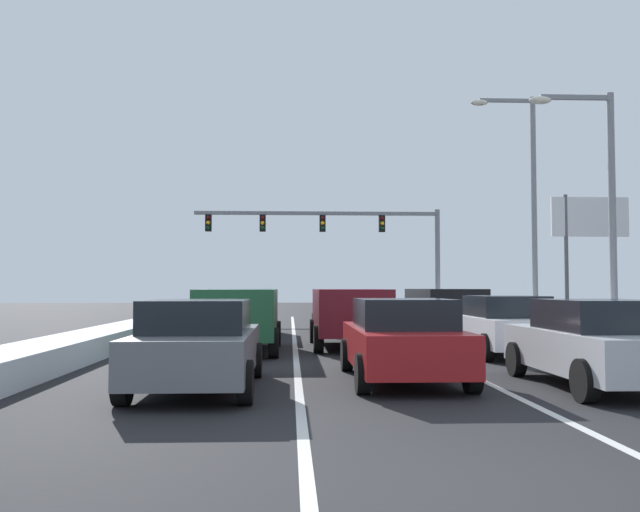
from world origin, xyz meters
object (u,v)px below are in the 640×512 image
Objects in this scene: sedan_gray_left_lane_nearest at (198,344)px; suv_black_right_lane_third at (444,307)px; suv_navy_left_lane_third at (243,307)px; street_lamp_right_far at (526,192)px; street_lamp_right_mid at (600,192)px; sedan_white_right_lane_second at (504,325)px; sedan_silver_right_lane_nearest at (598,343)px; suv_green_left_lane_second at (240,314)px; sedan_tan_center_lane_third at (339,312)px; sedan_red_center_lane_nearest at (402,339)px; suv_maroon_center_lane_second at (349,312)px; traffic_light_gantry at (345,232)px; roadside_sign_right at (590,231)px.

suv_black_right_lane_third is at bearing 60.76° from sedan_gray_left_lane_nearest.
suv_navy_left_lane_third is 0.52× the size of street_lamp_right_far.
sedan_gray_left_lane_nearest is 14.70m from street_lamp_right_mid.
sedan_silver_right_lane_nearest is at bearing -91.72° from sedan_white_right_lane_second.
suv_green_left_lane_second is at bearing 88.40° from sedan_gray_left_lane_nearest.
sedan_tan_center_lane_third is at bearing 141.84° from street_lamp_right_mid.
sedan_silver_right_lane_nearest is 3.36m from sedan_red_center_lane_nearest.
street_lamp_right_mid reaches higher than sedan_red_center_lane_nearest.
suv_maroon_center_lane_second is at bearing 22.09° from suv_green_left_lane_second.
traffic_light_gantry is at bearing 84.13° from sedan_tan_center_lane_third.
suv_navy_left_lane_third is at bearing 90.57° from sedan_gray_left_lane_nearest.
suv_green_left_lane_second is at bearing -157.91° from suv_maroon_center_lane_second.
roadside_sign_right is at bearing 1.87° from street_lamp_right_far.
roadside_sign_right is (13.87, 2.42, 3.00)m from suv_navy_left_lane_third.
street_lamp_right_mid is at bearing 38.75° from sedan_gray_left_lane_nearest.
sedan_silver_right_lane_nearest is 1.00× the size of sedan_red_center_lane_nearest.
suv_navy_left_lane_third reaches higher than sedan_tan_center_lane_third.
sedan_red_center_lane_nearest is 26.56m from traffic_light_gantry.
suv_navy_left_lane_third is 14.40m from roadside_sign_right.
sedan_white_right_lane_second is 0.82× the size of roadside_sign_right.
street_lamp_right_mid is at bearing -70.81° from traffic_light_gantry.
street_lamp_right_mid is (7.62, -5.98, 3.90)m from sedan_tan_center_lane_third.
suv_green_left_lane_second reaches higher than sedan_red_center_lane_nearest.
sedan_red_center_lane_nearest is at bearing -124.62° from roadside_sign_right.
suv_maroon_center_lane_second is 3.30m from suv_green_left_lane_second.
sedan_white_right_lane_second is 0.58× the size of street_lamp_right_mid.
suv_green_left_lane_second is (-6.81, -5.67, 0.00)m from suv_black_right_lane_third.
sedan_silver_right_lane_nearest is 1.00× the size of sedan_gray_left_lane_nearest.
traffic_light_gantry is 2.55× the size of roadside_sign_right.
sedan_white_right_lane_second and sedan_gray_left_lane_nearest have the same top height.
street_lamp_right_far is at bearing 89.72° from street_lamp_right_mid.
sedan_white_right_lane_second and sedan_red_center_lane_nearest have the same top height.
suv_green_left_lane_second is at bearing -141.44° from street_lamp_right_far.
sedan_red_center_lane_nearest and sedan_tan_center_lane_third have the same top height.
suv_green_left_lane_second is at bearing -112.04° from sedan_tan_center_lane_third.
sedan_tan_center_lane_third is at bearing 90.67° from sedan_red_center_lane_nearest.
street_lamp_right_far reaches higher than suv_black_right_lane_third.
suv_navy_left_lane_third is (-0.13, 13.18, 0.25)m from sedan_gray_left_lane_nearest.
suv_navy_left_lane_third is at bearing 92.90° from suv_green_left_lane_second.
sedan_silver_right_lane_nearest is at bearing -77.25° from sedan_tan_center_lane_third.
roadside_sign_right is at bearing 9.91° from suv_navy_left_lane_third.
traffic_light_gantry is 14.68m from roadside_sign_right.
sedan_white_right_lane_second is 11.77m from street_lamp_right_far.
suv_maroon_center_lane_second is 0.52× the size of street_lamp_right_far.
suv_navy_left_lane_third is (-7.12, 7.60, 0.25)m from sedan_white_right_lane_second.
suv_navy_left_lane_third is at bearing 133.14° from sedan_white_right_lane_second.
traffic_light_gantry is at bearing 85.64° from suv_maroon_center_lane_second.
suv_green_left_lane_second is 14.66m from street_lamp_right_far.
sedan_white_right_lane_second is 12.51m from roadside_sign_right.
sedan_gray_left_lane_nearest is at bearing -131.37° from roadside_sign_right.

